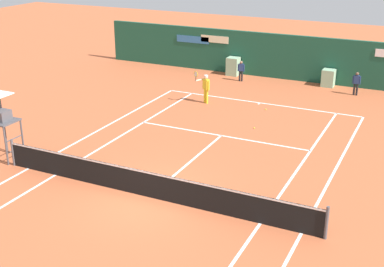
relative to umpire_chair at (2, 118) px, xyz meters
name	(u,v)px	position (x,y,z in m)	size (l,w,h in m)	color
ground_plane	(157,190)	(6.71, 0.20, -1.73)	(80.00, 80.00, 0.01)	#B25633
tennis_net	(148,184)	(6.71, -0.38, -1.22)	(12.10, 0.10, 1.07)	#4C4C51
sponsor_back_wall	(288,58)	(6.66, 16.59, -0.42)	(25.00, 1.02, 2.72)	#194C38
umpire_chair	(2,118)	(0.00, 0.00, 0.00)	(1.00, 1.00, 2.69)	#47474C
player_on_baseline	(206,86)	(4.11, 10.05, -0.81)	(0.79, 0.61, 1.76)	yellow
ball_kid_centre_post	(356,82)	(11.00, 14.95, -0.98)	(0.44, 0.18, 1.31)	black
ball_kid_right_post	(241,70)	(4.24, 14.95, -1.01)	(0.41, 0.21, 1.25)	black
tennis_ball_by_sideline	(266,109)	(7.36, 10.32, -1.70)	(0.07, 0.07, 0.07)	#CCE033
tennis_ball_mid_court	(254,128)	(7.73, 7.51, -1.70)	(0.07, 0.07, 0.07)	#CCE033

